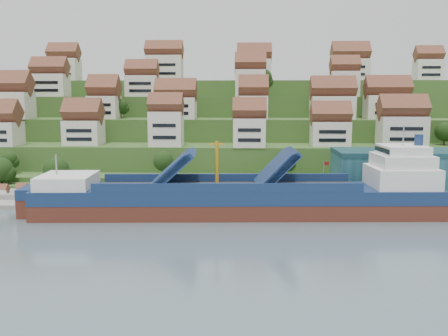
{
  "coord_description": "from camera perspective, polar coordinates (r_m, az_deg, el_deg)",
  "views": [
    {
      "loc": [
        -0.28,
        -104.83,
        25.12
      ],
      "look_at": [
        -5.24,
        14.0,
        8.0
      ],
      "focal_mm": 40.0,
      "sensor_mm": 36.0,
      "label": 1
    }
  ],
  "objects": [
    {
      "name": "quay",
      "position": [
        123.89,
        11.79,
        -3.16
      ],
      "size": [
        180.0,
        14.0,
        2.2
      ],
      "primitive_type": "cube",
      "color": "gray",
      "rests_on": "ground"
    },
    {
      "name": "hillside",
      "position": [
        208.89,
        2.47,
        4.21
      ],
      "size": [
        260.0,
        128.0,
        31.0
      ],
      "color": "#2D4C1E",
      "rests_on": "ground"
    },
    {
      "name": "ground",
      "position": [
        107.8,
        2.49,
        -5.29
      ],
      "size": [
        300.0,
        300.0,
        0.0
      ],
      "primitive_type": "plane",
      "color": "slate",
      "rests_on": "ground"
    },
    {
      "name": "cargo_ship",
      "position": [
        106.46,
        2.82,
        -3.51
      ],
      "size": [
        85.52,
        17.57,
        18.93
      ],
      "rotation": [
        0.0,
        0.0,
        0.05
      ],
      "color": "#55261A",
      "rests_on": "ground"
    },
    {
      "name": "pebble_beach",
      "position": [
        132.61,
        -23.5,
        -3.2
      ],
      "size": [
        45.0,
        20.0,
        1.0
      ],
      "primitive_type": "cube",
      "color": "gray",
      "rests_on": "ground"
    },
    {
      "name": "flagpole",
      "position": [
        117.72,
        11.35,
        -0.88
      ],
      "size": [
        1.28,
        0.16,
        8.0
      ],
      "color": "gray",
      "rests_on": "quay"
    },
    {
      "name": "hillside_village",
      "position": [
        165.58,
        0.86,
        7.92
      ],
      "size": [
        157.54,
        64.96,
        29.43
      ],
      "color": "silver",
      "rests_on": "ground"
    },
    {
      "name": "hillside_trees",
      "position": [
        147.86,
        -1.66,
        4.65
      ],
      "size": [
        143.74,
        63.11,
        31.61
      ],
      "color": "#1E3B13",
      "rests_on": "ground"
    }
  ]
}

